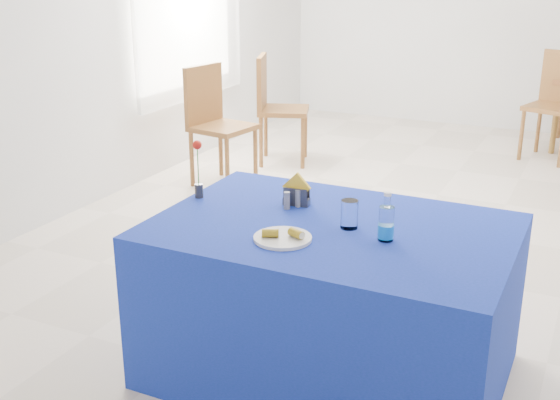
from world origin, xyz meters
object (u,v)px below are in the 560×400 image
at_px(chair_bg_left, 558,98).
at_px(chair_win_b, 274,102).
at_px(chair_win_a, 214,117).
at_px(plate, 283,238).
at_px(blue_table, 330,301).
at_px(water_bottle, 386,224).

distance_m(chair_bg_left, chair_win_b, 2.77).
bearing_deg(chair_win_a, plate, -134.87).
xyz_separation_m(chair_bg_left, chair_win_a, (-2.60, -2.16, -0.01)).
height_order(plate, blue_table, plate).
xyz_separation_m(chair_bg_left, chair_win_b, (-2.43, -1.34, -0.01)).
bearing_deg(plate, chair_bg_left, 81.62).
bearing_deg(chair_bg_left, water_bottle, -77.13).
height_order(plate, chair_win_b, chair_win_b).
distance_m(water_bottle, chair_win_b, 3.88).
bearing_deg(chair_win_b, chair_bg_left, -81.39).
distance_m(blue_table, chair_win_b, 3.68).
height_order(water_bottle, chair_win_a, chair_win_a).
relative_size(blue_table, chair_bg_left, 1.54).
bearing_deg(water_bottle, blue_table, 166.78).
bearing_deg(plate, chair_win_b, 116.73).
relative_size(chair_bg_left, chair_win_a, 1.01).
bearing_deg(chair_bg_left, blue_table, -80.55).
distance_m(plate, water_bottle, 0.44).
bearing_deg(water_bottle, plate, -154.42).
bearing_deg(blue_table, chair_win_b, 120.30).
relative_size(plate, chair_win_b, 0.24).
xyz_separation_m(plate, water_bottle, (0.40, 0.19, 0.06)).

